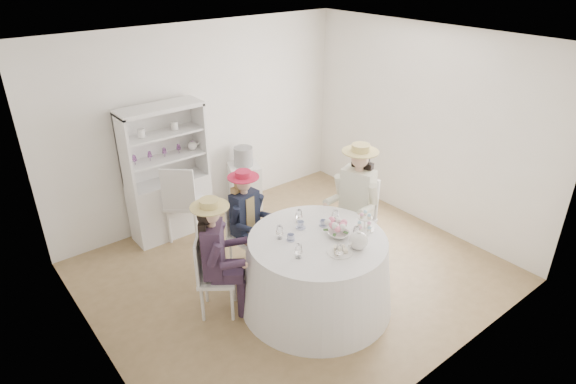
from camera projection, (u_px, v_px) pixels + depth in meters
ground at (293, 272)px, 5.85m from camera, size 4.50×4.50×0.00m
ceiling at (294, 43)px, 4.62m from camera, size 4.50×4.50×0.00m
wall_back at (202, 124)px, 6.63m from camera, size 4.50×0.00×4.50m
wall_front at (452, 252)px, 3.84m from camera, size 4.50×0.00×4.50m
wall_left at (84, 241)px, 3.99m from camera, size 0.00×4.50×4.50m
wall_right at (423, 128)px, 6.48m from camera, size 0.00×4.50×4.50m
tea_table at (317, 272)px, 5.16m from camera, size 1.65×1.65×0.83m
hutch at (169, 190)px, 6.40m from camera, size 1.16×0.65×1.80m
side_table at (245, 186)px, 7.18m from camera, size 0.57×0.57×0.68m
hatbox at (243, 156)px, 6.97m from camera, size 0.36×0.36×0.27m
guest_left at (216, 251)px, 4.88m from camera, size 0.58×0.56×1.36m
guest_mid at (246, 215)px, 5.63m from camera, size 0.48×0.50×1.28m
guest_right at (356, 196)px, 5.78m from camera, size 0.62×0.57×1.51m
spare_chair at (182, 201)px, 6.25m from camera, size 0.63×0.63×1.08m
teacup_a at (291, 238)px, 4.93m from camera, size 0.10×0.10×0.06m
teacup_b at (301, 225)px, 5.14m from camera, size 0.10×0.10×0.07m
teacup_c at (323, 223)px, 5.19m from camera, size 0.10×0.10×0.06m
flower_bowl at (338, 235)px, 4.98m from camera, size 0.27×0.27×0.05m
flower_arrangement at (337, 226)px, 5.02m from camera, size 0.19×0.19×0.07m
table_teapot at (358, 240)px, 4.78m from camera, size 0.27×0.19×0.20m
sandwich_plate at (340, 251)px, 4.74m from camera, size 0.26×0.26×0.06m
cupcake_stand at (365, 223)px, 5.10m from camera, size 0.21×0.21×0.20m
stemware_set at (318, 233)px, 4.93m from camera, size 0.82×0.86×0.15m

